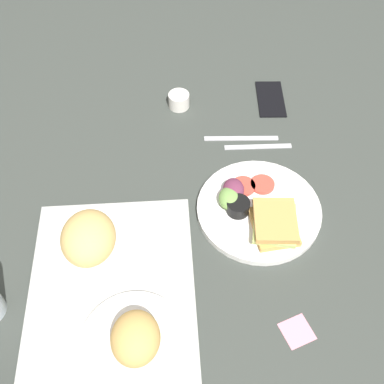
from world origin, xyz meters
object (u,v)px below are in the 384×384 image
object	(u,v)px
bread_plate_near	(135,340)
espresso_cup	(179,100)
serving_tray	(112,296)
knife	(241,138)
plate_with_salad	(258,210)
sticky_note	(297,331)
bread_plate_far	(89,242)
fork	(258,146)
cell_phone	(271,98)

from	to	relation	value
bread_plate_near	espresso_cup	world-z (taller)	bread_plate_near
serving_tray	knife	world-z (taller)	serving_tray
serving_tray	plate_with_salad	world-z (taller)	plate_with_salad
sticky_note	bread_plate_far	bearing A→B (deg)	66.79
sticky_note	knife	bearing A→B (deg)	7.17
bread_plate_far	espresso_cup	distance (cm)	50.08
bread_plate_near	sticky_note	world-z (taller)	bread_plate_near
fork	knife	xyz separation A→B (cm)	(3.00, 4.00, 0.00)
knife	cell_phone	world-z (taller)	cell_phone
bread_plate_near	bread_plate_far	size ratio (longest dim) A/B	0.91
knife	fork	bearing A→B (deg)	143.75
serving_tray	bread_plate_near	bearing A→B (deg)	-152.62
espresso_cup	fork	bearing A→B (deg)	-128.26
knife	plate_with_salad	bearing A→B (deg)	94.45
espresso_cup	sticky_note	distance (cm)	67.72
espresso_cup	bread_plate_near	bearing A→B (deg)	173.03
serving_tray	cell_phone	world-z (taller)	serving_tray
plate_with_salad	bread_plate_far	bearing A→B (deg)	105.74
serving_tray	fork	distance (cm)	52.55
espresso_cup	knife	world-z (taller)	espresso_cup
bread_plate_far	plate_with_salad	distance (cm)	37.43
cell_phone	knife	bearing A→B (deg)	148.39
espresso_cup	knife	distance (cm)	20.42
bread_plate_near	knife	xyz separation A→B (cm)	(53.96, -24.05, -4.30)
plate_with_salad	bread_plate_near	bearing A→B (deg)	139.76
cell_phone	sticky_note	size ratio (longest dim) A/B	2.57
serving_tray	espresso_cup	distance (cm)	57.84
bread_plate_far	knife	xyz separation A→B (cm)	(33.76, -34.25, -5.34)
plate_with_salad	espresso_cup	xyz separation A→B (cm)	(36.36, 17.48, 0.27)
espresso_cup	plate_with_salad	bearing A→B (deg)	-154.32
sticky_note	plate_with_salad	bearing A→B (deg)	9.99
bread_plate_far	plate_with_salad	bearing A→B (deg)	-74.26
plate_with_salad	espresso_cup	distance (cm)	40.35
bread_plate_far	bread_plate_near	bearing A→B (deg)	-153.22
fork	cell_phone	size ratio (longest dim) A/B	1.18
plate_with_salad	fork	bearing A→B (deg)	-6.67
bread_plate_near	espresso_cup	distance (cm)	67.20
serving_tray	fork	world-z (taller)	serving_tray
espresso_cup	fork	world-z (taller)	espresso_cup
bread_plate_far	fork	world-z (taller)	bread_plate_far
bread_plate_near	plate_with_salad	bearing A→B (deg)	-40.24
espresso_cup	sticky_note	xyz separation A→B (cm)	(-63.90, -22.34, -1.94)
bread_plate_far	knife	world-z (taller)	bread_plate_far
bread_plate_far	fork	distance (cm)	49.37
serving_tray	sticky_note	xyz separation A→B (cm)	(-7.69, -35.90, -0.74)
sticky_note	cell_phone	bearing A→B (deg)	-2.52
serving_tray	bread_plate_far	world-z (taller)	bread_plate_far
bread_plate_near	knife	size ratio (longest dim) A/B	1.05
knife	sticky_note	distance (cm)	51.61
knife	sticky_note	world-z (taller)	knife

